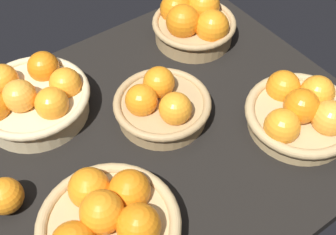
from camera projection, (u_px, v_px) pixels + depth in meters
The scene contains 7 objects.
market_tray at pixel (164, 132), 99.01cm from camera, with size 84.00×72.00×3.00cm, color black.
basket_far_right at pixel (194, 23), 113.99cm from camera, with size 21.11×21.11×11.61cm.
basket_near_right at pixel (301, 113), 95.30cm from camera, with size 23.71×23.71×10.58cm.
basket_far_left at pixel (33, 98), 97.19cm from camera, with size 24.54×24.54×11.29cm.
basket_center at pixel (161, 104), 97.00cm from camera, with size 21.06×21.06×10.06cm.
basket_near_left at pixel (109, 225), 77.55cm from camera, with size 25.05×25.05×11.79cm.
loose_orange_front_gap at pixel (5, 196), 82.65cm from camera, with size 6.93×6.93×6.93cm, color orange.
Camera 1 is at (-35.87, -51.54, 78.11)cm, focal length 48.66 mm.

